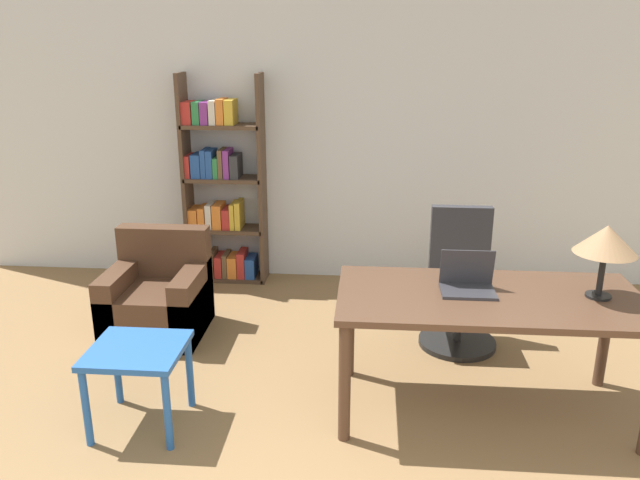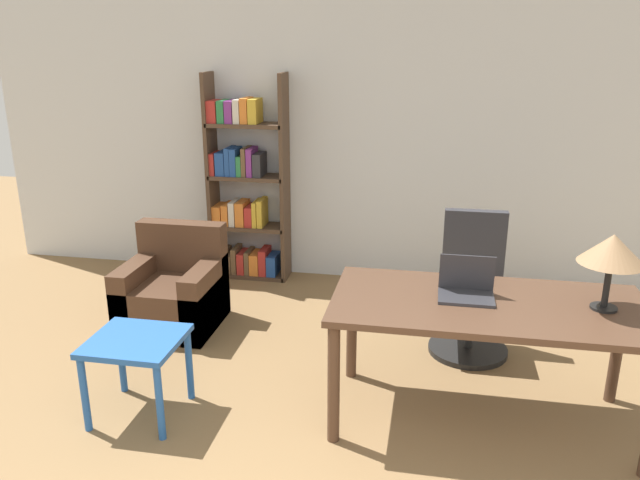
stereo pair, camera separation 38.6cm
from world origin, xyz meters
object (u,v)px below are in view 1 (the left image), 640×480
at_px(side_table_blue, 138,361).
at_px(table_lamp, 606,241).
at_px(desk, 489,310).
at_px(bookshelf, 221,194).
at_px(armchair, 158,299).
at_px(laptop, 467,282).
at_px(office_chair, 459,288).

bearing_deg(side_table_blue, table_lamp, 7.44).
height_order(desk, bookshelf, bookshelf).
height_order(armchair, bookshelf, bookshelf).
relative_size(laptop, side_table_blue, 0.59).
bearing_deg(laptop, armchair, 158.95).
distance_m(office_chair, side_table_blue, 2.38).
bearing_deg(desk, side_table_blue, -171.02).
height_order(side_table_blue, armchair, armchair).
bearing_deg(office_chair, laptop, -96.00).
height_order(laptop, side_table_blue, laptop).
xyz_separation_m(desk, side_table_blue, (-2.05, -0.32, -0.26)).
bearing_deg(desk, bookshelf, 135.36).
relative_size(laptop, table_lamp, 0.73).
bearing_deg(laptop, desk, -24.11).
xyz_separation_m(side_table_blue, bookshelf, (-0.06, 2.41, 0.41)).
bearing_deg(armchair, table_lamp, -16.62).
distance_m(laptop, bookshelf, 2.83).
height_order(laptop, office_chair, office_chair).
height_order(table_lamp, armchair, table_lamp).
bearing_deg(office_chair, bookshelf, 151.16).
xyz_separation_m(table_lamp, side_table_blue, (-2.67, -0.35, -0.70)).
height_order(desk, table_lamp, table_lamp).
xyz_separation_m(desk, laptop, (-0.13, 0.06, 0.15)).
bearing_deg(table_lamp, side_table_blue, -172.56).
bearing_deg(side_table_blue, office_chair, 32.13).
bearing_deg(bookshelf, office_chair, -28.84).
bearing_deg(bookshelf, table_lamp, -36.97).
bearing_deg(laptop, office_chair, 84.00).
xyz_separation_m(table_lamp, armchair, (-2.98, 0.89, -0.85)).
distance_m(laptop, side_table_blue, 2.00).
distance_m(laptop, office_chair, 0.97).
distance_m(table_lamp, bookshelf, 3.43).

